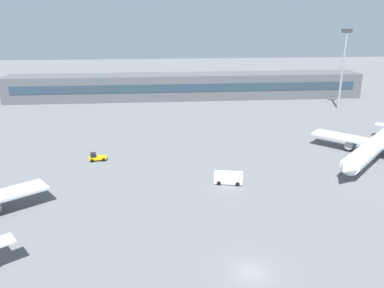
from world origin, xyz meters
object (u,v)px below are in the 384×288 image
Objects in this scene: airplane_mid at (377,144)px; service_van_white at (228,178)px; baggage_tug_yellow at (97,157)px; floodlight_tower_west at (343,64)px.

airplane_mid is 35.74m from service_van_white.
airplane_mid is 5.75× the size of service_van_white.
airplane_mid is at bearing -3.41° from baggage_tug_yellow.
service_van_white reaches higher than baggage_tug_yellow.
baggage_tug_yellow is at bearing -150.16° from floodlight_tower_west.
service_van_white is at bearing -130.11° from floodlight_tower_west.
floodlight_tower_west reaches higher than baggage_tug_yellow.
floodlight_tower_west is at bearing 74.27° from airplane_mid.
baggage_tug_yellow is (-59.92, 3.57, -2.31)m from airplane_mid.
service_van_white is at bearing -28.45° from baggage_tug_yellow.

